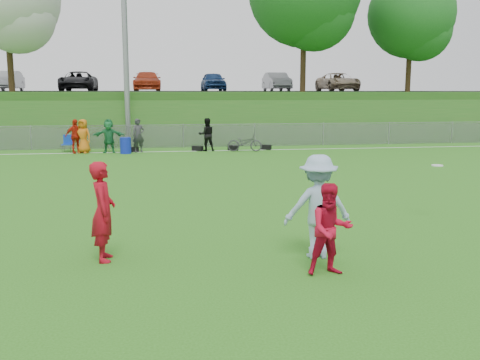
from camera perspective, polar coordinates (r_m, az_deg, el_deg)
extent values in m
plane|color=#276515|center=(10.09, 0.36, -8.01)|extent=(120.00, 120.00, 0.00)
cube|color=white|center=(27.71, -5.81, 3.07)|extent=(60.00, 0.10, 0.01)
cube|color=gray|center=(29.64, -6.06, 4.63)|extent=(58.00, 0.02, 1.20)
cube|color=gray|center=(29.60, -6.09, 5.89)|extent=(58.00, 0.04, 0.04)
cylinder|color=gray|center=(30.48, -12.16, 14.77)|extent=(0.30, 0.30, 12.00)
cube|color=#1F5B19|center=(40.56, -6.95, 7.15)|extent=(120.00, 18.00, 3.00)
cube|color=black|center=(42.53, -7.11, 9.33)|extent=(120.00, 12.00, 0.10)
cylinder|color=black|center=(35.71, -23.52, 14.61)|extent=(0.36, 0.36, 7.50)
sphere|color=beige|center=(35.37, -22.75, 15.94)|extent=(4.50, 4.50, 4.50)
cylinder|color=black|center=(35.58, 6.82, 16.13)|extent=(0.36, 0.36, 8.50)
sphere|color=#144D19|center=(35.57, 7.96, 17.49)|extent=(5.10, 5.10, 5.10)
cylinder|color=black|center=(39.77, 17.67, 13.95)|extent=(0.36, 0.36, 7.00)
sphere|color=#144D19|center=(39.97, 17.80, 16.45)|extent=(5.88, 5.88, 5.88)
sphere|color=#144D19|center=(39.85, 18.72, 14.91)|extent=(4.20, 4.20, 4.20)
imported|color=#95969A|center=(42.79, -23.59, 9.67)|extent=(1.52, 4.37, 1.44)
imported|color=black|center=(41.86, -16.84, 10.06)|extent=(2.39, 5.18, 1.44)
imported|color=#9D2C11|center=(41.51, -9.88, 10.33)|extent=(2.02, 4.96, 1.44)
imported|color=navy|center=(41.76, -2.89, 10.45)|extent=(1.70, 4.23, 1.44)
imported|color=gray|center=(42.60, 3.92, 10.42)|extent=(1.52, 4.37, 1.44)
imported|color=gray|center=(44.00, 10.38, 10.25)|extent=(2.39, 5.18, 1.44)
imported|color=red|center=(27.86, -17.18, 4.48)|extent=(1.07, 0.83, 1.69)
imported|color=#CC6813|center=(27.80, -16.37, 4.51)|extent=(0.98, 0.85, 1.69)
imported|color=#1F753D|center=(27.68, -13.82, 4.60)|extent=(1.57, 0.50, 1.69)
imported|color=#2F2F32|center=(27.60, -10.78, 4.69)|extent=(0.71, 0.57, 1.69)
imported|color=black|center=(27.72, -3.58, 4.85)|extent=(0.87, 0.70, 1.69)
cube|color=black|center=(27.77, -11.34, 3.21)|extent=(0.60, 0.40, 0.26)
cube|color=black|center=(27.84, -4.56, 3.38)|extent=(0.61, 0.55, 0.26)
cube|color=black|center=(28.05, -0.75, 3.45)|extent=(0.60, 0.40, 0.26)
cube|color=black|center=(28.36, 2.78, 3.51)|extent=(0.62, 0.50, 0.26)
imported|color=#A70B1B|center=(9.88, -14.39, -3.27)|extent=(0.46, 0.68, 1.81)
imported|color=red|center=(8.99, 9.65, -5.22)|extent=(0.76, 0.60, 1.54)
imported|color=#98B4D3|center=(9.84, 8.30, -2.83)|extent=(1.27, 0.79, 1.90)
cylinder|color=white|center=(13.45, 20.30, 1.47)|extent=(0.27, 0.27, 0.02)
cylinder|color=#0F23AB|center=(27.12, -12.11, 3.62)|extent=(0.61, 0.61, 0.80)
cube|color=#0F39A9|center=(28.64, -17.95, 3.64)|extent=(0.53, 0.53, 0.05)
cube|color=#0F39A9|center=(28.84, -17.86, 4.16)|extent=(0.48, 0.09, 0.48)
imported|color=#2F3032|center=(27.47, 0.51, 4.02)|extent=(1.83, 0.88, 0.92)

